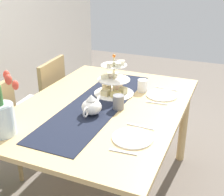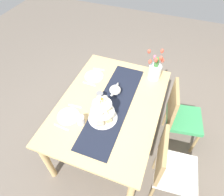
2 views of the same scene
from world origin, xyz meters
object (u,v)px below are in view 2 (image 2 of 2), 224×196
tulip_vase (155,70)px  tiered_cake_stand (103,113)px  fork_left (99,69)px  fork_right (75,106)px  teapot (115,90)px  dining_table (110,109)px  knife_left (89,84)px  chair_left (179,115)px  chair_right (170,167)px  knife_right (61,127)px  dinner_plate_left (94,76)px  mug_white_text (81,120)px  mug_grey (100,96)px  dinner_plate_right (68,116)px

tulip_vase → tiered_cake_stand: bearing=-24.1°
fork_left → fork_right: (0.66, 0.00, 0.00)m
teapot → tiered_cake_stand: bearing=0.3°
dining_table → knife_left: bearing=-120.3°
chair_left → chair_right: bearing=-0.1°
fork_right → knife_right: size_ratio=0.88×
chair_right → dinner_plate_left: bearing=-122.1°
teapot → fork_left: teapot is taller
tulip_vase → mug_white_text: bearing=-30.2°
knife_left → chair_right: bearing=63.6°
dinner_plate_left → mug_grey: mug_grey is taller
dining_table → dinner_plate_right: size_ratio=6.59×
mug_grey → dinner_plate_left: bearing=-146.4°
mug_white_text → teapot: bearing=160.3°
teapot → mug_white_text: bearing=-19.7°
dinner_plate_left → tiered_cake_stand: bearing=31.9°
teapot → mug_white_text: (0.51, -0.18, -0.01)m
tulip_vase → fork_left: tulip_vase is taller
tulip_vase → knife_left: tulip_vase is taller
tulip_vase → dinner_plate_left: (0.24, -0.70, -0.12)m
mug_white_text → knife_left: bearing=-163.5°
tiered_cake_stand → mug_white_text: 0.23m
fork_left → mug_grey: 0.52m
chair_left → dinner_plate_left: chair_left is taller
knife_left → mug_grey: bearing=50.3°
chair_left → tulip_vase: size_ratio=2.33×
teapot → mug_white_text: size_ratio=2.51×
tulip_vase → knife_right: tulip_vase is taller
chair_right → teapot: same height
tulip_vase → fork_right: (0.75, -0.70, -0.12)m
dinner_plate_left → mug_white_text: (0.68, 0.16, 0.04)m
chair_left → mug_grey: size_ratio=9.58×
knife_right → dinner_plate_left: bearing=180.0°
tiered_cake_stand → knife_right: 0.43m
fork_right → dinner_plate_left: bearing=180.0°
dinner_plate_right → fork_left: bearing=180.0°
dinner_plate_right → fork_right: dinner_plate_right is taller
fork_left → mug_white_text: 0.84m
chair_left → dining_table: bearing=-66.3°
mug_white_text → mug_grey: bearing=171.4°
fork_right → teapot: bearing=134.5°
chair_right → teapot: size_ratio=3.82×
teapot → tulip_vase: bearing=139.4°
knife_left → knife_right: same height
tulip_vase → dinner_plate_right: bearing=-37.9°
knife_left → tulip_vase: bearing=118.8°
knife_right → teapot: bearing=151.4°
dining_table → tulip_vase: (-0.58, 0.35, 0.23)m
tulip_vase → mug_white_text: (0.92, -0.54, -0.08)m
mug_white_text → dinner_plate_right: bearing=-99.6°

